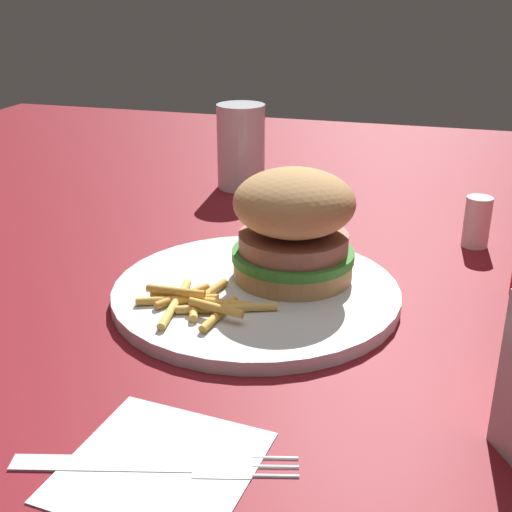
# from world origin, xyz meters

# --- Properties ---
(ground_plane) EXTENTS (1.60, 1.60, 0.00)m
(ground_plane) POSITION_xyz_m (0.00, 0.00, 0.00)
(ground_plane) COLOR maroon
(plate) EXTENTS (0.26, 0.26, 0.01)m
(plate) POSITION_xyz_m (0.01, -0.01, 0.01)
(plate) COLOR silver
(plate) RESTS_ON ground_plane
(sandwich) EXTENTS (0.11, 0.11, 0.10)m
(sandwich) POSITION_xyz_m (-0.02, 0.02, 0.06)
(sandwich) COLOR tan
(sandwich) RESTS_ON plate
(fries_pile) EXTENTS (0.10, 0.12, 0.01)m
(fries_pile) POSITION_xyz_m (0.06, -0.04, 0.02)
(fries_pile) COLOR #E5B251
(fries_pile) RESTS_ON plate
(napkin) EXTENTS (0.12, 0.12, 0.00)m
(napkin) POSITION_xyz_m (0.24, -0.00, 0.00)
(napkin) COLOR white
(napkin) RESTS_ON ground_plane
(fork) EXTENTS (0.06, 0.17, 0.00)m
(fork) POSITION_xyz_m (0.24, -0.00, 0.00)
(fork) COLOR silver
(fork) RESTS_ON napkin
(drink_glass) EXTENTS (0.06, 0.06, 0.11)m
(drink_glass) POSITION_xyz_m (-0.32, -0.13, 0.05)
(drink_glass) COLOR silver
(drink_glass) RESTS_ON ground_plane
(salt_shaker) EXTENTS (0.03, 0.03, 0.06)m
(salt_shaker) POSITION_xyz_m (-0.18, 0.18, 0.03)
(salt_shaker) COLOR white
(salt_shaker) RESTS_ON ground_plane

